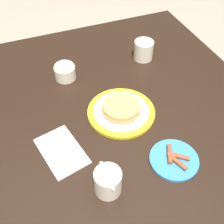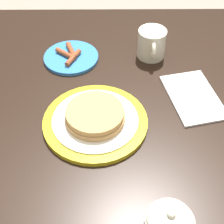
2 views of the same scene
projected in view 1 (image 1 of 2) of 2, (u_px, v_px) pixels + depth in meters
The scene contains 8 objects.
ground_plane at pixel (115, 195), 1.57m from camera, with size 8.00×8.00×0.00m, color gray.
dining_table at pixel (117, 123), 1.13m from camera, with size 1.14×1.06×0.72m.
pancake_plate at pixel (121, 110), 1.00m from camera, with size 0.24×0.24×0.04m.
side_plate_bacon at pixel (174, 159), 0.87m from camera, with size 0.15×0.15×0.02m.
coffee_mug at pixel (143, 50), 1.21m from camera, with size 0.11×0.08×0.08m.
creamer_pitcher at pixel (108, 182), 0.77m from camera, with size 0.12×0.08×0.09m.
sugar_bowl at pixel (65, 70), 1.12m from camera, with size 0.08×0.08×0.08m.
napkin at pixel (62, 151), 0.89m from camera, with size 0.20×0.15×0.01m.
Camera 1 is at (-0.68, 0.29, 1.46)m, focal length 45.00 mm.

